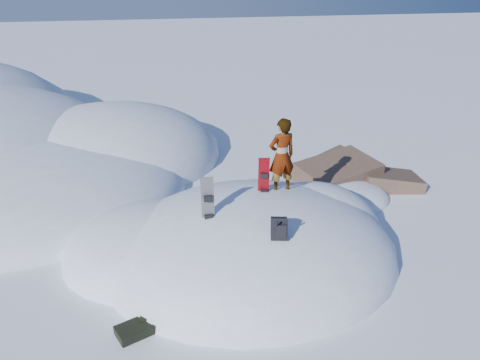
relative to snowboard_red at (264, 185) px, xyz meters
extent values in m
plane|color=white|center=(-0.39, -0.47, -1.63)|extent=(120.00, 120.00, 0.00)
ellipsoid|color=white|center=(-0.39, -0.47, -1.63)|extent=(7.00, 6.00, 3.00)
ellipsoid|color=white|center=(-2.59, 0.13, -1.63)|extent=(4.40, 4.00, 2.20)
ellipsoid|color=white|center=(1.41, 0.33, -1.63)|extent=(3.60, 3.20, 2.50)
ellipsoid|color=white|center=(-6.39, 4.53, -1.63)|extent=(10.00, 9.00, 2.80)
ellipsoid|color=white|center=(-3.89, 7.03, -1.63)|extent=(8.00, 8.00, 3.60)
ellipsoid|color=white|center=(-5.89, 3.53, -1.63)|extent=(6.00, 5.00, 1.80)
cube|color=brown|center=(3.21, 2.93, -1.53)|extent=(2.82, 2.41, 1.62)
cube|color=brown|center=(4.81, 2.53, -1.73)|extent=(2.16, 1.80, 1.33)
cube|color=brown|center=(3.81, 4.13, -1.63)|extent=(2.08, 2.01, 1.10)
ellipsoid|color=white|center=(2.81, 1.93, -1.63)|extent=(3.20, 2.40, 1.00)
cube|color=red|center=(0.00, 0.01, -0.02)|extent=(0.27, 0.12, 1.41)
cube|color=black|center=(0.00, -0.04, 0.26)|extent=(0.18, 0.13, 0.12)
cube|color=black|center=(0.00, -0.04, -0.16)|extent=(0.18, 0.13, 0.12)
cube|color=black|center=(-1.45, -0.84, -0.06)|extent=(0.28, 0.13, 1.48)
cube|color=black|center=(-1.45, -0.90, 0.23)|extent=(0.18, 0.11, 0.12)
cube|color=black|center=(-1.45, -0.90, -0.21)|extent=(0.18, 0.11, 0.12)
cube|color=black|center=(-0.17, -1.84, -0.12)|extent=(0.40, 0.42, 0.50)
cube|color=black|center=(-0.17, -1.98, -0.10)|extent=(0.26, 0.22, 0.27)
cylinder|color=black|center=(-0.27, -1.96, 0.00)|extent=(0.04, 0.18, 0.34)
cylinder|color=black|center=(-0.07, -1.96, 0.00)|extent=(0.04, 0.18, 0.34)
cube|color=black|center=(-3.15, -2.56, -1.53)|extent=(0.77, 0.66, 0.18)
cube|color=black|center=(-2.85, -2.36, -1.45)|extent=(0.40, 0.32, 0.12)
imported|color=slate|center=(0.46, 0.14, 0.64)|extent=(0.75, 0.57, 1.85)
camera|label=1|loc=(-2.66, -9.64, 4.63)|focal=35.00mm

